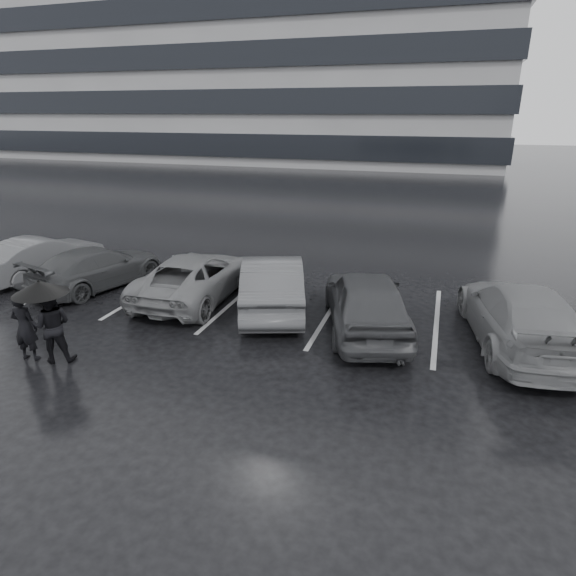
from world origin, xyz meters
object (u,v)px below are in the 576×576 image
Objects in this scene: car_main at (366,301)px; car_west_c at (98,267)px; pedestrian_left at (25,327)px; pedestrian_right at (52,326)px; car_west_d at (43,257)px; car_west_a at (272,282)px; car_west_b at (196,276)px; car_east at (520,315)px.

car_main is 1.04× the size of car_west_c.
pedestrian_left is 0.63m from pedestrian_right.
car_west_c is 2.44m from car_west_d.
car_west_d is at bearing -21.49° from car_west_a.
car_west_a is at bearing -155.26° from pedestrian_right.
car_west_c is (-3.32, -0.07, -0.03)m from car_west_b.
car_east is 10.43m from pedestrian_right.
car_east is at bearing 176.06° from pedestrian_right.
car_west_d is 14.32m from car_east.
pedestrian_right is at bearing 73.68° from car_west_b.
car_west_b is 3.32m from car_west_c.
pedestrian_left is at bearing 66.97° from car_west_b.
pedestrian_left is at bearing -13.30° from pedestrian_right.
car_west_a is 0.96× the size of car_west_b.
car_west_c is 4.82m from pedestrian_right.
car_east reaches higher than car_west_c.
car_west_d is (-2.42, 0.32, 0.03)m from car_west_c.
car_west_a is 8.14m from car_west_d.
car_east is (11.88, -0.34, 0.11)m from car_west_c.
car_west_d is 6.53m from pedestrian_right.
car_west_a is 1.14× the size of car_west_d.
car_west_b is at bearing -12.00° from car_east.
car_west_d is 2.40× the size of pedestrian_right.
pedestrian_left is at bearing 12.36° from car_east.
car_west_d reaches higher than car_west_c.
car_main reaches higher than car_west_c.
car_east is at bearing 175.11° from car_west_b.
car_west_d is at bearing -4.64° from car_west_b.
car_main is 8.40m from car_west_c.
pedestrian_right is at bearing 131.56° from car_west_c.
car_east is (3.51, 0.26, -0.03)m from car_main.
car_west_a reaches higher than car_west_d.
car_east reaches higher than car_west_b.
pedestrian_right is at bearing 148.08° from car_west_d.
car_west_c is at bearing -21.00° from car_main.
car_west_b is 0.94× the size of car_east.
car_west_b is 1.19× the size of car_west_d.
car_west_c is at bearing -10.89° from car_east.
pedestrian_right reaches higher than car_west_b.
pedestrian_left is at bearing 27.86° from car_west_a.
car_west_b is at bearing -24.47° from car_main.
pedestrian_left is (1.61, -4.41, 0.15)m from car_west_c.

